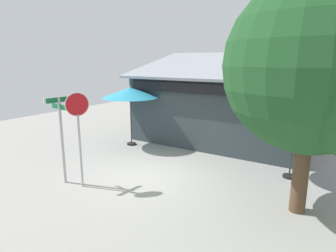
{
  "coord_description": "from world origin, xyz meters",
  "views": [
    {
      "loc": [
        5.83,
        -7.71,
        4.01
      ],
      "look_at": [
        0.11,
        1.2,
        1.6
      ],
      "focal_mm": 31.07,
      "sensor_mm": 36.0,
      "label": 1
    }
  ],
  "objects_px": {
    "patio_umbrella_teal_left": "(130,93)",
    "shade_tree": "(326,72)",
    "stop_sign": "(78,123)",
    "street_sign_post": "(61,131)",
    "patio_umbrella_royal_blue_center": "(295,114)"
  },
  "relations": [
    {
      "from": "street_sign_post",
      "to": "shade_tree",
      "type": "height_order",
      "value": "shade_tree"
    },
    {
      "from": "stop_sign",
      "to": "patio_umbrella_teal_left",
      "type": "relative_size",
      "value": 1.08
    },
    {
      "from": "street_sign_post",
      "to": "patio_umbrella_royal_blue_center",
      "type": "bearing_deg",
      "value": 35.83
    },
    {
      "from": "patio_umbrella_royal_blue_center",
      "to": "shade_tree",
      "type": "relative_size",
      "value": 0.43
    },
    {
      "from": "stop_sign",
      "to": "patio_umbrella_teal_left",
      "type": "distance_m",
      "value": 4.88
    },
    {
      "from": "patio_umbrella_teal_left",
      "to": "shade_tree",
      "type": "xyz_separation_m",
      "value": [
        8.19,
        -2.63,
        1.23
      ]
    },
    {
      "from": "patio_umbrella_teal_left",
      "to": "stop_sign",
      "type": "bearing_deg",
      "value": -69.25
    },
    {
      "from": "stop_sign",
      "to": "patio_umbrella_teal_left",
      "type": "height_order",
      "value": "stop_sign"
    },
    {
      "from": "street_sign_post",
      "to": "shade_tree",
      "type": "relative_size",
      "value": 0.48
    },
    {
      "from": "stop_sign",
      "to": "street_sign_post",
      "type": "bearing_deg",
      "value": -172.08
    },
    {
      "from": "stop_sign",
      "to": "shade_tree",
      "type": "bearing_deg",
      "value": 16.53
    },
    {
      "from": "street_sign_post",
      "to": "stop_sign",
      "type": "bearing_deg",
      "value": 7.92
    },
    {
      "from": "patio_umbrella_royal_blue_center",
      "to": "shade_tree",
      "type": "height_order",
      "value": "shade_tree"
    },
    {
      "from": "street_sign_post",
      "to": "shade_tree",
      "type": "bearing_deg",
      "value": 15.68
    },
    {
      "from": "street_sign_post",
      "to": "patio_umbrella_teal_left",
      "type": "distance_m",
      "value": 4.82
    }
  ]
}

